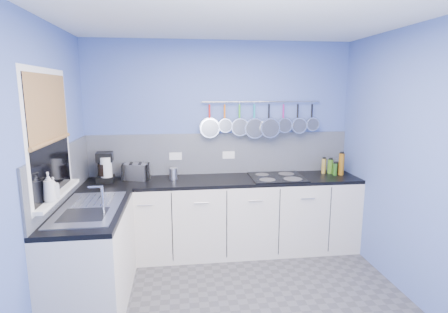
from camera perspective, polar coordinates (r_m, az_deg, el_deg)
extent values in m
cube|color=#47474C|center=(3.44, 2.63, -23.56)|extent=(3.20, 3.00, 0.02)
cube|color=white|center=(2.90, 3.09, 22.30)|extent=(3.20, 3.00, 0.02)
cube|color=#4D63AC|center=(4.39, -0.61, 1.83)|extent=(3.20, 0.02, 2.50)
cube|color=#4D63AC|center=(1.54, 13.12, -15.55)|extent=(3.20, 0.02, 2.50)
cube|color=#4D63AC|center=(3.08, -28.14, -3.23)|extent=(0.02, 3.00, 2.50)
cube|color=#4D63AC|center=(3.57, 29.19, -1.58)|extent=(0.02, 3.00, 2.50)
cube|color=gray|center=(4.39, -0.58, 0.50)|extent=(3.20, 0.02, 0.50)
cube|color=gray|center=(3.65, -24.40, -2.54)|extent=(0.02, 1.80, 0.50)
cube|color=beige|center=(4.30, -0.10, -9.67)|extent=(3.20, 0.60, 0.86)
cube|color=black|center=(4.16, -0.10, -3.86)|extent=(3.20, 0.60, 0.04)
cube|color=beige|center=(3.53, -20.30, -15.06)|extent=(0.60, 1.20, 0.86)
cube|color=black|center=(3.37, -20.79, -8.12)|extent=(0.60, 1.20, 0.04)
cube|color=white|center=(3.30, -26.21, 3.07)|extent=(0.01, 1.00, 1.10)
cube|color=black|center=(3.30, -26.13, 3.07)|extent=(0.01, 0.90, 1.00)
cube|color=#A7773D|center=(3.28, -26.32, 6.97)|extent=(0.01, 0.90, 0.55)
cube|color=white|center=(3.39, -25.09, -5.57)|extent=(0.10, 0.98, 0.03)
cube|color=silver|center=(3.36, -20.82, -7.73)|extent=(0.50, 0.95, 0.01)
cube|color=white|center=(4.35, -7.77, 0.04)|extent=(0.15, 0.01, 0.09)
cube|color=white|center=(4.39, 0.74, 0.24)|extent=(0.15, 0.01, 0.09)
cylinder|color=silver|center=(4.37, 6.07, 8.72)|extent=(1.45, 0.02, 0.02)
imported|color=white|center=(3.13, -26.28, -4.42)|extent=(0.11, 0.12, 0.24)
imported|color=white|center=(3.23, -25.63, -4.52)|extent=(0.10, 0.10, 0.17)
cylinder|color=white|center=(4.19, -18.37, -2.02)|extent=(0.14, 0.14, 0.29)
cube|color=silver|center=(4.23, -13.95, -2.37)|extent=(0.33, 0.25, 0.18)
cylinder|color=silver|center=(4.16, -8.12, -2.75)|extent=(0.11, 0.11, 0.13)
cube|color=black|center=(4.26, 8.51, -3.28)|extent=(0.63, 0.55, 0.01)
cylinder|color=black|center=(4.67, 17.71, -1.80)|extent=(0.07, 0.07, 0.11)
cylinder|color=#3F721E|center=(4.61, 16.68, -1.54)|extent=(0.07, 0.07, 0.17)
cylinder|color=olive|center=(4.58, 15.69, -1.48)|extent=(0.05, 0.05, 0.18)
cylinder|color=#8C5914|center=(4.56, 18.30, -1.17)|extent=(0.07, 0.07, 0.26)
cylinder|color=#265919|center=(4.52, 17.37, -1.98)|extent=(0.05, 0.05, 0.14)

